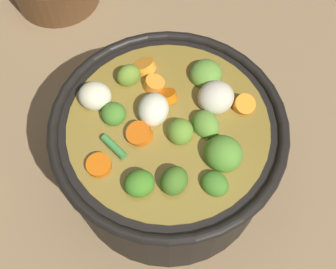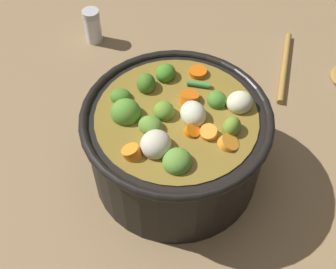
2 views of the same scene
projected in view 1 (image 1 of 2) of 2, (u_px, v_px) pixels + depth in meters
ground_plane at (168, 172)px, 0.60m from camera, size 1.10×1.10×0.00m
cooking_pot at (168, 149)px, 0.53m from camera, size 0.27×0.27×0.16m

